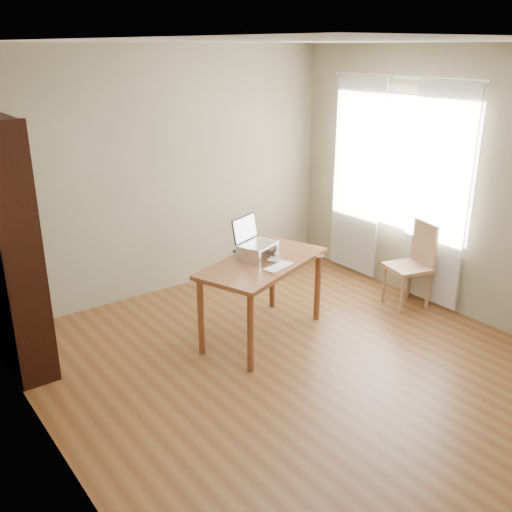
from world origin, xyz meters
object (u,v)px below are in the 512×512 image
Objects in this scene: bookshelf at (9,248)px; chair at (412,261)px; keyboard at (279,267)px; cat at (256,250)px; desk at (263,272)px; laptop at (254,237)px.

bookshelf is 2.36× the size of chair.
keyboard is 0.34m from cat.
desk is 0.21m from cat.
cat reaches higher than chair.
laptop is at bearing 177.72° from chair.
cat is 1.77m from chair.
laptop reaches higher than chair.
laptop is 1.81m from chair.
desk is (1.93, -0.83, -0.41)m from bookshelf.
bookshelf is 2.22m from keyboard.
bookshelf reaches higher than chair.
laptop is 0.41m from keyboard.
keyboard reaches higher than desk.
desk is 1.60× the size of chair.
cat is 0.55× the size of chair.
keyboard is at bearing -108.68° from laptop.
cat is at bearing 178.69° from chair.
keyboard is (0.00, -0.36, -0.18)m from laptop.
desk is 2.93× the size of cat.
laptop is 0.13m from cat.
desk is 3.49× the size of laptop.
laptop is at bearing -19.53° from bookshelf.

